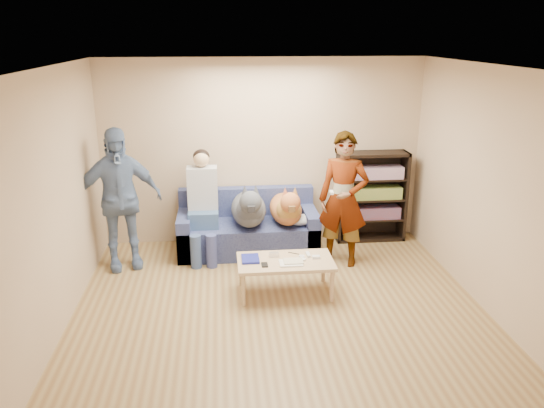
{
  "coord_description": "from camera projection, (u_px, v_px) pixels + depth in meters",
  "views": [
    {
      "loc": [
        -0.6,
        -4.8,
        2.92
      ],
      "look_at": [
        0.0,
        1.2,
        0.95
      ],
      "focal_mm": 35.0,
      "sensor_mm": 36.0,
      "label": 1
    }
  ],
  "objects": [
    {
      "name": "dog_tan",
      "position": [
        287.0,
        208.0,
        7.15
      ],
      "size": [
        0.43,
        1.17,
        0.62
      ],
      "color": "#B66D37",
      "rests_on": "sofa"
    },
    {
      "name": "wall_left",
      "position": [
        43.0,
        216.0,
        4.89
      ],
      "size": [
        0.0,
        5.0,
        5.0
      ],
      "primitive_type": "plane",
      "rotation": [
        1.57,
        0.0,
        1.57
      ],
      "color": "tan",
      "rests_on": "ground"
    },
    {
      "name": "controller_b",
      "position": [
        316.0,
        257.0,
        6.13
      ],
      "size": [
        0.09,
        0.06,
        0.03
      ],
      "primitive_type": "cube",
      "color": "silver",
      "rests_on": "coffee_table"
    },
    {
      "name": "person_standing_right",
      "position": [
        343.0,
        200.0,
        6.77
      ],
      "size": [
        0.75,
        0.64,
        1.75
      ],
      "primitive_type": "imported",
      "rotation": [
        0.0,
        0.0,
        -0.42
      ],
      "color": "gray",
      "rests_on": "ground"
    },
    {
      "name": "camera_silver",
      "position": [
        274.0,
        254.0,
        6.17
      ],
      "size": [
        0.11,
        0.06,
        0.05
      ],
      "primitive_type": "cube",
      "color": "silver",
      "rests_on": "coffee_table"
    },
    {
      "name": "pen_black",
      "position": [
        294.0,
        253.0,
        6.26
      ],
      "size": [
        0.13,
        0.08,
        0.01
      ],
      "primitive_type": "cylinder",
      "rotation": [
        0.0,
        1.57,
        -0.52
      ],
      "color": "black",
      "rests_on": "coffee_table"
    },
    {
      "name": "magazine",
      "position": [
        293.0,
        261.0,
        6.0
      ],
      "size": [
        0.22,
        0.17,
        0.01
      ],
      "primitive_type": "cube",
      "color": "beige",
      "rests_on": "coffee_table"
    },
    {
      "name": "wall_right",
      "position": [
        507.0,
        201.0,
        5.32
      ],
      "size": [
        0.0,
        5.0,
        5.0
      ],
      "primitive_type": "plane",
      "rotation": [
        1.57,
        0.0,
        -1.57
      ],
      "color": "tan",
      "rests_on": "ground"
    },
    {
      "name": "blanket",
      "position": [
        300.0,
        220.0,
        7.18
      ],
      "size": [
        0.37,
        0.31,
        0.13
      ],
      "primitive_type": "ellipsoid",
      "color": "silver",
      "rests_on": "sofa"
    },
    {
      "name": "wall_back",
      "position": [
        263.0,
        152.0,
        7.47
      ],
      "size": [
        4.5,
        0.0,
        4.5
      ],
      "primitive_type": "plane",
      "rotation": [
        1.57,
        0.0,
        0.0
      ],
      "color": "tan",
      "rests_on": "ground"
    },
    {
      "name": "ceiling",
      "position": [
        285.0,
        69.0,
        4.7
      ],
      "size": [
        5.0,
        5.0,
        0.0
      ],
      "primitive_type": "plane",
      "rotation": [
        3.14,
        0.0,
        0.0
      ],
      "color": "white",
      "rests_on": "ground"
    },
    {
      "name": "headphone_cup_a",
      "position": [
        303.0,
        259.0,
        6.08
      ],
      "size": [
        0.07,
        0.07,
        0.02
      ],
      "primitive_type": "cylinder",
      "color": "white",
      "rests_on": "coffee_table"
    },
    {
      "name": "person_standing_left",
      "position": [
        118.0,
        199.0,
        6.64
      ],
      "size": [
        1.15,
        0.73,
        1.83
      ],
      "primitive_type": "imported",
      "rotation": [
        0.0,
        0.0,
        0.28
      ],
      "color": "#6A81AA",
      "rests_on": "ground"
    },
    {
      "name": "dog_gray",
      "position": [
        249.0,
        208.0,
        7.09
      ],
      "size": [
        0.47,
        1.28,
        0.68
      ],
      "color": "#53555E",
      "rests_on": "sofa"
    },
    {
      "name": "pen_orange",
      "position": [
        285.0,
        266.0,
        5.92
      ],
      "size": [
        0.13,
        0.06,
        0.01
      ],
      "primitive_type": "cylinder",
      "rotation": [
        0.0,
        1.57,
        0.35
      ],
      "color": "orange",
      "rests_on": "coffee_table"
    },
    {
      "name": "held_controller",
      "position": [
        332.0,
        192.0,
        6.51
      ],
      "size": [
        0.05,
        0.12,
        0.03
      ],
      "primitive_type": "cube",
      "rotation": [
        0.0,
        0.0,
        -0.07
      ],
      "color": "white",
      "rests_on": "person_standing_right"
    },
    {
      "name": "notebook_blue",
      "position": [
        250.0,
        259.0,
        6.08
      ],
      "size": [
        0.2,
        0.26,
        0.03
      ],
      "primitive_type": "cube",
      "color": "navy",
      "rests_on": "coffee_table"
    },
    {
      "name": "wall_front",
      "position": [
        343.0,
        360.0,
        2.74
      ],
      "size": [
        4.5,
        0.0,
        4.5
      ],
      "primitive_type": "plane",
      "rotation": [
        -1.57,
        0.0,
        0.0
      ],
      "color": "tan",
      "rests_on": "ground"
    },
    {
      "name": "ground",
      "position": [
        283.0,
        326.0,
        5.51
      ],
      "size": [
        5.0,
        5.0,
        0.0
      ],
      "primitive_type": "plane",
      "color": "olive",
      "rests_on": "ground"
    },
    {
      "name": "headphone_cup_b",
      "position": [
        302.0,
        257.0,
        6.15
      ],
      "size": [
        0.07,
        0.07,
        0.02
      ],
      "primitive_type": "cylinder",
      "color": "silver",
      "rests_on": "coffee_table"
    },
    {
      "name": "bookshelf",
      "position": [
        371.0,
        194.0,
        7.65
      ],
      "size": [
        1.0,
        0.34,
        1.3
      ],
      "color": "black",
      "rests_on": "ground"
    },
    {
      "name": "coffee_table",
      "position": [
        285.0,
        264.0,
        6.09
      ],
      "size": [
        1.1,
        0.6,
        0.42
      ],
      "color": "#D4AC82",
      "rests_on": "ground"
    },
    {
      "name": "person_seated",
      "position": [
        203.0,
        201.0,
        7.05
      ],
      "size": [
        0.4,
        0.73,
        1.47
      ],
      "color": "#446796",
      "rests_on": "sofa"
    },
    {
      "name": "papers",
      "position": [
        291.0,
        263.0,
        5.99
      ],
      "size": [
        0.26,
        0.2,
        0.02
      ],
      "primitive_type": "cube",
      "color": "silver",
      "rests_on": "coffee_table"
    },
    {
      "name": "sofa",
      "position": [
        248.0,
        230.0,
        7.38
      ],
      "size": [
        1.9,
        0.85,
        0.82
      ],
      "color": "#515B93",
      "rests_on": "ground"
    },
    {
      "name": "controller_a",
      "position": [
        308.0,
        254.0,
        6.2
      ],
      "size": [
        0.04,
        0.13,
        0.03
      ],
      "primitive_type": "cube",
      "color": "silver",
      "rests_on": "coffee_table"
    },
    {
      "name": "wallet",
      "position": [
        265.0,
        265.0,
        5.94
      ],
      "size": [
        0.07,
        0.12,
        0.02
      ],
      "primitive_type": "cube",
      "color": "black",
      "rests_on": "coffee_table"
    }
  ]
}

